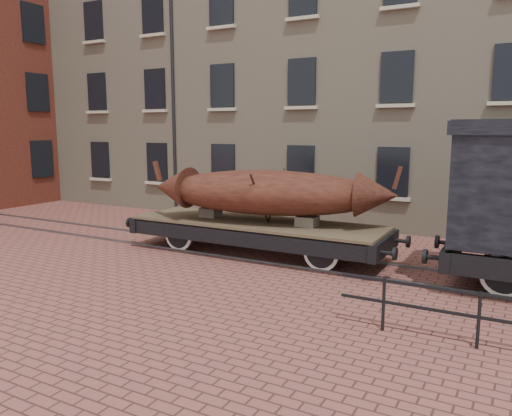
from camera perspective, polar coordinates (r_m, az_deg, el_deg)
The scene contains 5 objects.
ground at distance 14.07m, azimuth 6.25°, elevation -6.14°, with size 90.00×90.00×0.00m, color brown.
warehouse_cream at distance 22.91m, azimuth 24.06°, elevation 16.65°, with size 40.00×10.19×14.00m.
rail_track at distance 14.06m, azimuth 6.25°, elevation -6.02°, with size 30.00×1.52×0.06m.
flatcar_wagon at distance 14.61m, azimuth 0.04°, elevation -2.30°, with size 8.49×2.30×1.28m.
iron_boat at distance 14.25m, azimuth 1.41°, elevation 1.81°, with size 7.28×3.16×1.72m.
Camera 1 is at (5.13, -12.57, 3.68)m, focal length 35.00 mm.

